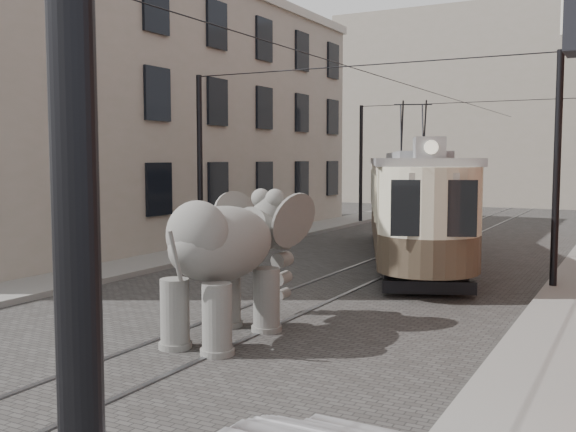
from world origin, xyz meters
The scene contains 9 objects.
ground centered at (0.00, 0.00, 0.00)m, with size 120.00×120.00×0.00m, color #3B3836.
tram_rails centered at (0.00, 0.00, 0.01)m, with size 1.54×80.00×0.02m, color slate, non-canonical shape.
sidewalk_right centered at (6.00, 0.00, 0.07)m, with size 2.00×60.00×0.15m, color slate.
sidewalk_left centered at (-6.50, 0.00, 0.07)m, with size 2.00×60.00×0.15m, color slate.
stucco_building centered at (-11.00, 10.00, 5.00)m, with size 7.00×24.00×10.00m, color gray.
distant_block centered at (0.00, 40.00, 7.00)m, with size 28.00×10.00×14.00m, color gray.
catenary centered at (-0.20, 5.00, 3.00)m, with size 11.00×30.20×6.00m, color black, non-canonical shape.
tram centered at (0.33, 9.66, 2.58)m, with size 2.68×12.99×5.16m, color beige, non-canonical shape.
elephant centered at (0.34, -1.67, 1.38)m, with size 2.48×4.50×2.75m, color #615F5A, non-canonical shape.
Camera 1 is at (7.11, -11.87, 3.35)m, focal length 41.82 mm.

